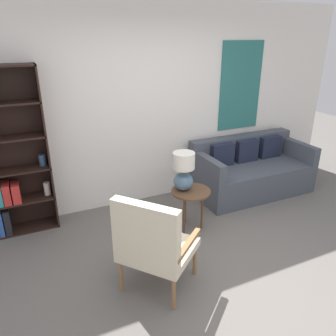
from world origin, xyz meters
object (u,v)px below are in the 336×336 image
Objects in this scene: side_table at (191,195)px; table_lamp at (184,171)px; armchair at (152,242)px; couch at (250,171)px.

table_lamp is at bearing 136.37° from side_table.
armchair reaches higher than couch.
couch is (2.18, 1.39, -0.23)m from armchair.
table_lamp is at bearing 49.12° from armchair.
armchair is 2.09× the size of table_lamp.
couch is 1.47m from side_table.
side_table is 0.32m from table_lamp.
side_table is (0.83, 0.81, -0.09)m from armchair.
table_lamp reaches higher than couch.
table_lamp reaches higher than armchair.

